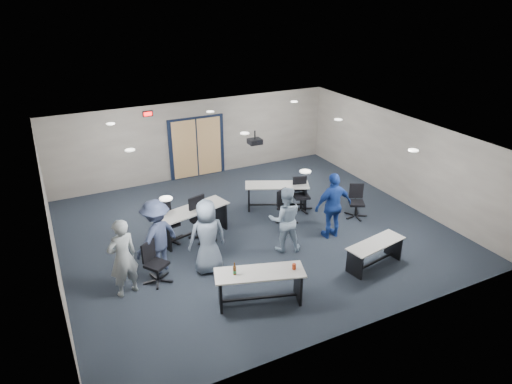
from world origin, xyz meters
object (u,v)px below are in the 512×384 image
table_front_right (375,250)px  person_lightblue (285,219)px  chair_back_d (301,195)px  table_back_right (277,192)px  table_front_left (260,281)px  chair_back_a (167,222)px  person_navy (333,206)px  person_gray (123,258)px  chair_back_c (287,207)px  person_back (157,236)px  chair_back_b (203,219)px  person_plaid (207,237)px  chair_loose_left (157,263)px  chair_loose_right (357,202)px  table_back_left (193,218)px

table_front_right → person_lightblue: size_ratio=0.95×
chair_back_d → table_back_right: bearing=154.6°
table_front_left → chair_back_a: size_ratio=1.69×
table_front_right → chair_back_a: size_ratio=1.40×
table_back_right → person_lightblue: person_lightblue is taller
person_navy → table_front_left: bearing=32.1°
table_front_left → person_gray: bearing=165.3°
chair_back_c → person_back: size_ratio=0.53×
chair_back_b → person_navy: person_navy is taller
person_plaid → chair_loose_left: bearing=-0.9°
chair_back_c → chair_loose_left: bearing=169.8°
table_back_right → chair_back_b: chair_back_b is taller
chair_back_b → chair_back_a: bearing=147.1°
table_back_right → person_plaid: 3.81m
table_back_right → chair_loose_left: 4.78m
person_gray → person_back: (0.90, 0.57, 0.00)m
chair_loose_right → person_lightblue: person_lightblue is taller
table_back_left → chair_loose_left: size_ratio=2.13×
chair_loose_right → person_gray: (-6.79, -0.70, 0.43)m
table_front_right → chair_loose_left: (-4.87, 1.69, 0.06)m
chair_back_a → person_navy: (4.04, -1.68, 0.33)m
person_lightblue → person_navy: bearing=-159.4°
chair_loose_right → person_gray: bearing=-145.8°
person_plaid → person_lightblue: 2.09m
chair_back_c → chair_back_d: size_ratio=0.95×
person_navy → person_gray: bearing=4.1°
chair_loose_left → chair_back_a: bearing=30.6°
table_front_left → chair_back_b: 3.09m
person_gray → person_lightblue: size_ratio=1.06×
table_front_right → person_lightblue: 2.30m
chair_loose_left → person_back: person_back is taller
chair_loose_left → person_plaid: 1.29m
chair_loose_left → person_plaid: bearing=-39.0°
table_front_right → person_navy: 1.73m
table_front_left → chair_back_b: bearing=110.0°
chair_back_b → person_back: (-1.46, -0.93, 0.33)m
chair_back_c → person_navy: bearing=-87.3°
chair_back_a → person_gray: 2.32m
table_front_right → chair_back_d: (-0.02, 3.35, 0.08)m
table_front_left → chair_back_d: size_ratio=1.95×
table_front_right → person_back: (-4.70, 2.14, 0.48)m
chair_back_b → table_back_left: bearing=114.7°
table_back_left → chair_back_c: size_ratio=2.18×
person_lightblue → chair_back_c: bearing=-102.7°
chair_back_a → chair_loose_right: size_ratio=1.20×
person_navy → table_front_right: bearing=96.4°
table_front_left → person_navy: size_ratio=1.09×
person_plaid → person_navy: (3.57, 0.05, 0.00)m
chair_back_d → chair_loose_right: (1.22, -1.08, -0.02)m
chair_back_d → chair_loose_right: size_ratio=1.05×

